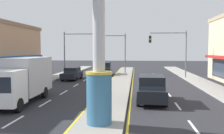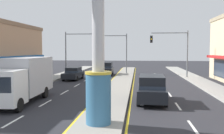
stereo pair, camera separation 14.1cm
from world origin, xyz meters
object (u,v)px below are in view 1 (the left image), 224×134
traffic_light_left_side (77,46)px  traffic_light_median_far (115,47)px  district_sign (99,29)px  box_truck_near_right_lane (22,78)px  suv_near_left_lane (151,88)px  suv_far_right_lane (105,68)px  sedan_mid_left_lane (72,73)px  traffic_light_right_side (172,46)px

traffic_light_left_side → traffic_light_median_far: 6.61m
district_sign → box_truck_near_right_lane: (-6.19, 4.99, -2.92)m
traffic_light_left_side → suv_near_left_lane: (9.23, -16.09, -3.26)m
suv_far_right_lane → sedan_mid_left_lane: bearing=-117.9°
district_sign → sedan_mid_left_lane: size_ratio=1.95×
traffic_light_left_side → box_truck_near_right_lane: (0.22, -16.87, -2.55)m
traffic_light_right_side → suv_far_right_lane: traffic_light_right_side is taller
suv_far_right_lane → sedan_mid_left_lane: suv_far_right_lane is taller
traffic_light_right_side → box_truck_near_right_lane: (-12.60, -16.04, -2.55)m
district_sign → sedan_mid_left_lane: bearing=108.6°
traffic_light_right_side → sedan_mid_left_lane: 13.31m
traffic_light_left_side → suv_near_left_lane: 18.83m
traffic_light_left_side → suv_near_left_lane: traffic_light_left_side is taller
traffic_light_left_side → traffic_light_median_far: bearing=40.9°
district_sign → traffic_light_right_side: size_ratio=1.37×
sedan_mid_left_lane → suv_far_right_lane: bearing=62.1°
traffic_light_left_side → suv_near_left_lane: bearing=-60.1°
suv_far_right_lane → suv_near_left_lane: size_ratio=1.00×
suv_near_left_lane → traffic_light_left_side: bearing=119.9°
box_truck_near_right_lane → suv_near_left_lane: 9.08m
district_sign → traffic_light_right_side: district_sign is taller
suv_far_right_lane → sedan_mid_left_lane: size_ratio=1.08×
traffic_light_median_far → sedan_mid_left_lane: 9.87m
traffic_light_median_far → district_sign: bearing=-86.9°
traffic_light_left_side → sedan_mid_left_lane: 5.03m
traffic_light_left_side → traffic_light_right_side: size_ratio=1.00×
district_sign → traffic_light_left_side: 22.78m
traffic_light_median_far → sedan_mid_left_lane: size_ratio=1.43×
suv_far_right_lane → traffic_light_left_side: bearing=-144.1°
box_truck_near_right_lane → suv_far_right_lane: box_truck_near_right_lane is taller
traffic_light_left_side → sedan_mid_left_lane: (0.29, -3.64, -3.46)m
box_truck_near_right_lane → suv_far_right_lane: bearing=80.2°
sedan_mid_left_lane → traffic_light_left_side: bearing=94.5°
traffic_light_median_far → suv_near_left_lane: size_ratio=1.33×
district_sign → suv_far_right_lane: district_sign is taller
district_sign → traffic_light_right_side: (6.41, 21.03, -0.36)m
traffic_light_left_side → box_truck_near_right_lane: size_ratio=0.89×
box_truck_near_right_lane → sedan_mid_left_lane: (0.07, 13.22, -0.91)m
traffic_light_left_side → suv_far_right_lane: traffic_light_left_side is taller
traffic_light_right_side → traffic_light_left_side: bearing=176.3°
traffic_light_median_far → box_truck_near_right_lane: size_ratio=0.89×
traffic_light_left_side → traffic_light_median_far: same height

